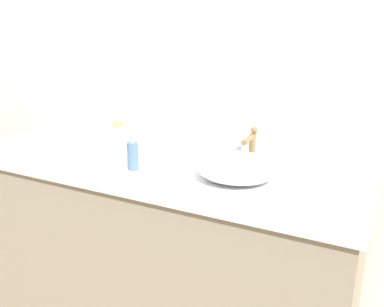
{
  "coord_description": "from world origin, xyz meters",
  "views": [
    {
      "loc": [
        0.85,
        -1.09,
        1.52
      ],
      "look_at": [
        0.1,
        0.38,
        0.98
      ],
      "focal_mm": 40.25,
      "sensor_mm": 36.0,
      "label": 1
    }
  ],
  "objects_px": {
    "sink_basin": "(237,167)",
    "tissue_box": "(69,130)",
    "lotion_bottle": "(119,137)",
    "soap_dispenser": "(133,154)",
    "candle_jar": "(331,188)"
  },
  "relations": [
    {
      "from": "tissue_box",
      "to": "lotion_bottle",
      "type": "bearing_deg",
      "value": 7.58
    },
    {
      "from": "sink_basin",
      "to": "candle_jar",
      "type": "distance_m",
      "value": 0.36
    },
    {
      "from": "lotion_bottle",
      "to": "candle_jar",
      "type": "relative_size",
      "value": 2.84
    },
    {
      "from": "soap_dispenser",
      "to": "lotion_bottle",
      "type": "xyz_separation_m",
      "value": [
        -0.22,
        0.2,
        -0.0
      ]
    },
    {
      "from": "tissue_box",
      "to": "candle_jar",
      "type": "bearing_deg",
      "value": -2.08
    },
    {
      "from": "lotion_bottle",
      "to": "soap_dispenser",
      "type": "bearing_deg",
      "value": -42.82
    },
    {
      "from": "lotion_bottle",
      "to": "sink_basin",
      "type": "bearing_deg",
      "value": -9.75
    },
    {
      "from": "sink_basin",
      "to": "tissue_box",
      "type": "bearing_deg",
      "value": 175.43
    },
    {
      "from": "lotion_bottle",
      "to": "tissue_box",
      "type": "bearing_deg",
      "value": -172.42
    },
    {
      "from": "soap_dispenser",
      "to": "lotion_bottle",
      "type": "relative_size",
      "value": 1.19
    },
    {
      "from": "sink_basin",
      "to": "lotion_bottle",
      "type": "bearing_deg",
      "value": 170.25
    },
    {
      "from": "sink_basin",
      "to": "tissue_box",
      "type": "relative_size",
      "value": 1.88
    },
    {
      "from": "lotion_bottle",
      "to": "tissue_box",
      "type": "xyz_separation_m",
      "value": [
        -0.28,
        -0.04,
        0.01
      ]
    },
    {
      "from": "candle_jar",
      "to": "lotion_bottle",
      "type": "bearing_deg",
      "value": 175.24
    },
    {
      "from": "sink_basin",
      "to": "soap_dispenser",
      "type": "bearing_deg",
      "value": -167.99
    }
  ]
}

